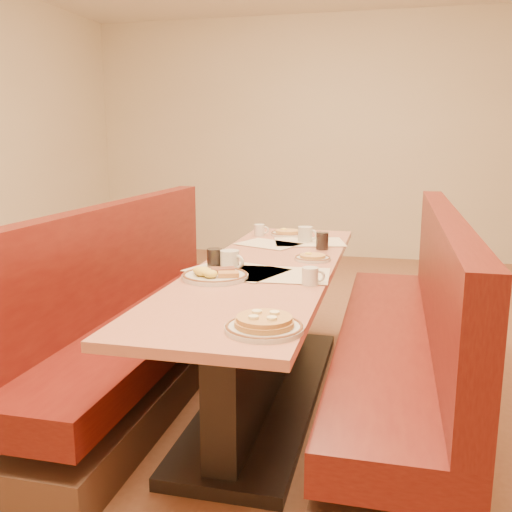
% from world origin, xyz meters
% --- Properties ---
extents(ground, '(8.00, 8.00, 0.00)m').
position_xyz_m(ground, '(0.00, 0.00, 0.00)').
color(ground, '#9E6647').
rests_on(ground, ground).
extents(room_envelope, '(6.04, 8.04, 2.82)m').
position_xyz_m(room_envelope, '(0.00, 0.00, 1.93)').
color(room_envelope, beige).
rests_on(room_envelope, ground).
extents(diner_table, '(0.70, 2.50, 0.75)m').
position_xyz_m(diner_table, '(0.00, 0.00, 0.37)').
color(diner_table, black).
rests_on(diner_table, ground).
extents(booth_left, '(0.55, 2.50, 1.05)m').
position_xyz_m(booth_left, '(-0.73, 0.00, 0.36)').
color(booth_left, '#4C3326').
rests_on(booth_left, ground).
extents(booth_right, '(0.55, 2.50, 1.05)m').
position_xyz_m(booth_right, '(0.73, 0.00, 0.36)').
color(booth_right, '#4C3326').
rests_on(booth_right, ground).
extents(placemat_near_left, '(0.55, 0.48, 0.00)m').
position_xyz_m(placemat_near_left, '(-0.12, -0.15, 0.75)').
color(placemat_near_left, beige).
rests_on(placemat_near_left, diner_table).
extents(placemat_near_right, '(0.48, 0.38, 0.00)m').
position_xyz_m(placemat_near_right, '(0.12, -0.18, 0.75)').
color(placemat_near_right, beige).
rests_on(placemat_near_right, diner_table).
extents(placemat_far_left, '(0.44, 0.39, 0.00)m').
position_xyz_m(placemat_far_left, '(-0.12, 0.60, 0.75)').
color(placemat_far_left, beige).
rests_on(placemat_far_left, diner_table).
extents(placemat_far_right, '(0.50, 0.43, 0.00)m').
position_xyz_m(placemat_far_right, '(0.12, 0.73, 0.75)').
color(placemat_far_right, beige).
rests_on(placemat_far_right, diner_table).
extents(pancake_plate, '(0.28, 0.28, 0.06)m').
position_xyz_m(pancake_plate, '(0.22, -1.00, 0.77)').
color(pancake_plate, silver).
rests_on(pancake_plate, diner_table).
extents(eggs_plate, '(0.32, 0.32, 0.06)m').
position_xyz_m(eggs_plate, '(-0.18, -0.33, 0.77)').
color(eggs_plate, silver).
rests_on(eggs_plate, diner_table).
extents(extra_plate_mid, '(0.20, 0.20, 0.04)m').
position_xyz_m(extra_plate_mid, '(0.22, 0.20, 0.76)').
color(extra_plate_mid, silver).
rests_on(extra_plate_mid, diner_table).
extents(extra_plate_far, '(0.23, 0.23, 0.05)m').
position_xyz_m(extra_plate_far, '(-0.07, 0.97, 0.77)').
color(extra_plate_far, silver).
rests_on(extra_plate_far, diner_table).
extents(coffee_mug_a, '(0.11, 0.08, 0.08)m').
position_xyz_m(coffee_mug_a, '(0.28, -0.33, 0.79)').
color(coffee_mug_a, silver).
rests_on(coffee_mug_a, diner_table).
extents(coffee_mug_b, '(0.13, 0.10, 0.10)m').
position_xyz_m(coffee_mug_b, '(-0.15, -0.15, 0.80)').
color(coffee_mug_b, silver).
rests_on(coffee_mug_b, diner_table).
extents(coffee_mug_c, '(0.13, 0.09, 0.10)m').
position_xyz_m(coffee_mug_c, '(0.09, 0.75, 0.80)').
color(coffee_mug_c, silver).
rests_on(coffee_mug_c, diner_table).
extents(coffee_mug_d, '(0.10, 0.07, 0.08)m').
position_xyz_m(coffee_mug_d, '(-0.25, 0.91, 0.79)').
color(coffee_mug_d, silver).
rests_on(coffee_mug_d, diner_table).
extents(soda_tumbler_near, '(0.08, 0.08, 0.11)m').
position_xyz_m(soda_tumbler_near, '(-0.24, -0.13, 0.80)').
color(soda_tumbler_near, black).
rests_on(soda_tumbler_near, diner_table).
extents(soda_tumbler_mid, '(0.08, 0.08, 0.10)m').
position_xyz_m(soda_tumbler_mid, '(0.23, 0.53, 0.80)').
color(soda_tumbler_mid, black).
rests_on(soda_tumbler_mid, diner_table).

